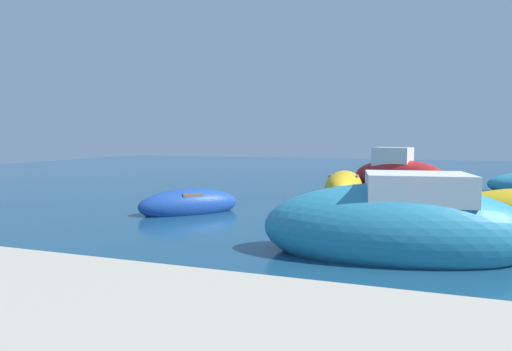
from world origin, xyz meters
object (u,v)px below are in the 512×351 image
Objects in this scene: moored_boat_1 at (395,227)px; moored_boat_4 at (189,204)px; moored_boat_3 at (398,174)px; moored_boat_7 at (344,186)px.

moored_boat_4 is (-5.85, 2.93, -0.28)m from moored_boat_1.
moored_boat_7 is (-1.94, -4.33, -0.20)m from moored_boat_3.
moored_boat_4 is 0.83× the size of moored_boat_7.
moored_boat_3 is 4.75m from moored_boat_7.
moored_boat_1 is at bearing 108.15° from moored_boat_4.
moored_boat_7 is at bearing -83.55° from moored_boat_1.
moored_boat_1 is 1.49× the size of moored_boat_7.
moored_boat_1 is 1.79× the size of moored_boat_4.
moored_boat_1 is 1.14× the size of moored_boat_3.
moored_boat_3 is (-0.17, 12.91, -0.01)m from moored_boat_1.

